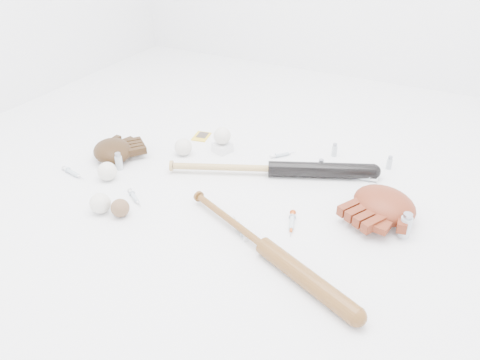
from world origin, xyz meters
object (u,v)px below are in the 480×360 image
at_px(bat_dark, 271,169).
at_px(glove_dark, 112,151).
at_px(pedestal, 222,147).
at_px(bat_wood, 264,246).

height_order(bat_dark, glove_dark, glove_dark).
relative_size(bat_dark, glove_dark, 3.77).
bearing_deg(glove_dark, pedestal, 74.10).
height_order(bat_dark, bat_wood, bat_dark).
height_order(glove_dark, pedestal, glove_dark).
height_order(bat_wood, glove_dark, glove_dark).
distance_m(bat_wood, glove_dark, 0.91).
bearing_deg(glove_dark, bat_wood, 21.38).
xyz_separation_m(bat_wood, pedestal, (-0.46, 0.56, -0.01)).
bearing_deg(bat_wood, glove_dark, -173.60).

